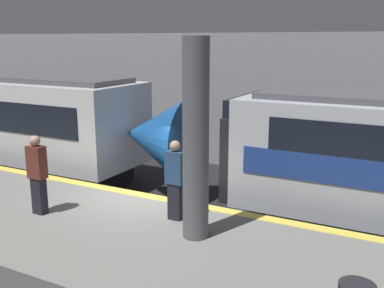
{
  "coord_description": "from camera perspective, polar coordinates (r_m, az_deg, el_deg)",
  "views": [
    {
      "loc": [
        5.93,
        -8.69,
        4.73
      ],
      "look_at": [
        0.88,
        0.9,
        2.18
      ],
      "focal_mm": 42.0,
      "sensor_mm": 36.0,
      "label": 1
    }
  ],
  "objects": [
    {
      "name": "person_walking",
      "position": [
        10.1,
        -19.03,
        -3.48
      ],
      "size": [
        0.38,
        0.24,
        1.72
      ],
      "color": "black",
      "rests_on": "platform"
    },
    {
      "name": "platform",
      "position": [
        9.83,
        -13.01,
        -12.49
      ],
      "size": [
        40.0,
        4.15,
        1.05
      ],
      "color": "slate",
      "rests_on": "ground"
    },
    {
      "name": "ground_plane",
      "position": [
        11.54,
        -6.06,
        -11.08
      ],
      "size": [
        120.0,
        120.0,
        0.0
      ],
      "primitive_type": "plane",
      "color": "black"
    },
    {
      "name": "support_pillar_near",
      "position": [
        8.18,
        0.48,
        0.4
      ],
      "size": [
        0.49,
        0.49,
        3.74
      ],
      "color": "#56565B",
      "rests_on": "platform"
    },
    {
      "name": "person_waiting",
      "position": [
        9.25,
        -2.13,
        -4.38
      ],
      "size": [
        0.38,
        0.24,
        1.69
      ],
      "color": "black",
      "rests_on": "platform"
    },
    {
      "name": "station_rear_barrier",
      "position": [
        16.57,
        6.56,
        5.3
      ],
      "size": [
        50.0,
        0.15,
        4.95
      ],
      "color": "#939399",
      "rests_on": "ground"
    }
  ]
}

